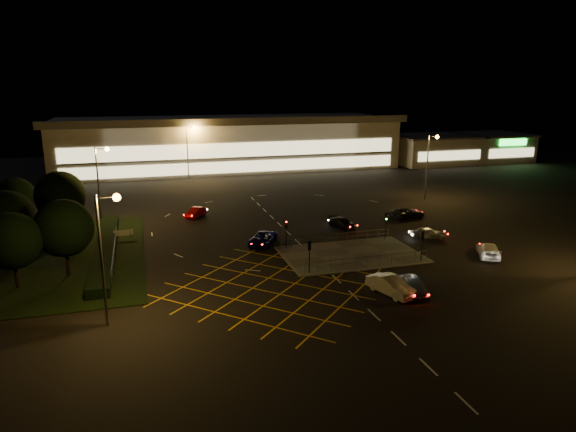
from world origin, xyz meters
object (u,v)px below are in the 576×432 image
object	(u,v)px
signal_se	(422,240)
signal_nw	(286,228)
car_queue_white	(391,286)
car_east_grey	(407,213)
signal_ne	(386,220)
car_circ_red	(196,212)
car_left_blue	(262,239)
car_approach_white	(489,250)
car_near_silver	(413,285)
car_right_silver	(428,233)
car_far_dkgrey	(343,223)
signal_sw	(309,250)

from	to	relation	value
signal_se	signal_nw	bearing A→B (deg)	-33.65
car_queue_white	car_east_grey	world-z (taller)	car_queue_white
signal_ne	car_circ_red	size ratio (longest dim) A/B	0.81
car_left_blue	car_circ_red	distance (m)	15.97
signal_ne	car_approach_white	xyz separation A→B (m)	(7.67, -8.48, -1.65)
car_near_silver	car_circ_red	world-z (taller)	car_near_silver
car_right_silver	car_east_grey	size ratio (longest dim) A/B	0.78
car_queue_white	car_far_dkgrey	xyz separation A→B (m)	(4.04, 20.88, -0.17)
signal_se	signal_ne	world-z (taller)	same
car_queue_white	car_east_grey	distance (m)	27.00
car_queue_white	car_right_silver	world-z (taller)	car_queue_white
signal_sw	car_far_dkgrey	distance (m)	17.05
signal_sw	car_circ_red	bearing A→B (deg)	-72.40
car_right_silver	signal_se	bearing A→B (deg)	159.05
signal_nw	car_left_blue	size ratio (longest dim) A/B	0.62
signal_ne	car_circ_red	bearing A→B (deg)	139.53
signal_sw	car_approach_white	size ratio (longest dim) A/B	0.64
car_left_blue	signal_se	bearing A→B (deg)	-5.22
car_left_blue	car_right_silver	world-z (taller)	car_left_blue
signal_ne	car_right_silver	xyz separation A→B (m)	(5.13, -0.91, -1.70)
car_near_silver	car_queue_white	world-z (taller)	car_queue_white
signal_nw	signal_ne	bearing A→B (deg)	0.00
signal_ne	car_near_silver	world-z (taller)	signal_ne
signal_nw	car_near_silver	size ratio (longest dim) A/B	0.72
car_far_dkgrey	car_queue_white	bearing A→B (deg)	-119.78
car_near_silver	car_right_silver	xyz separation A→B (m)	(10.00, 14.07, -0.08)
signal_sw	car_circ_red	distance (m)	26.28
signal_se	car_right_silver	world-z (taller)	signal_se
signal_se	signal_ne	size ratio (longest dim) A/B	1.00
car_near_silver	car_right_silver	bearing A→B (deg)	65.50
car_queue_white	car_approach_white	bearing A→B (deg)	5.68
signal_nw	car_circ_red	xyz separation A→B (m)	(-7.93, 17.01, -1.73)
car_far_dkgrey	signal_ne	bearing A→B (deg)	-84.85
signal_sw	car_queue_white	world-z (taller)	signal_sw
car_approach_white	car_east_grey	bearing A→B (deg)	-60.31
signal_ne	car_queue_white	world-z (taller)	signal_ne
car_near_silver	car_queue_white	size ratio (longest dim) A/B	0.92
car_near_silver	car_east_grey	bearing A→B (deg)	73.04
car_right_silver	car_approach_white	world-z (taller)	car_approach_white
car_far_dkgrey	signal_sw	bearing A→B (deg)	-141.77
car_left_blue	car_right_silver	xyz separation A→B (m)	(19.29, -3.02, -0.04)
car_far_dkgrey	car_circ_red	xyz separation A→B (m)	(-17.15, 10.76, 0.03)
signal_se	signal_nw	size ratio (longest dim) A/B	1.00
car_right_silver	car_circ_red	distance (m)	30.80
signal_nw	car_east_grey	size ratio (longest dim) A/B	0.63
signal_ne	car_queue_white	xyz separation A→B (m)	(-6.82, -14.64, -1.58)
car_far_dkgrey	car_circ_red	world-z (taller)	car_circ_red
signal_se	car_near_silver	world-z (taller)	signal_se
car_circ_red	car_approach_white	xyz separation A→B (m)	(27.60, -25.49, 0.08)
signal_nw	car_approach_white	distance (m)	21.49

